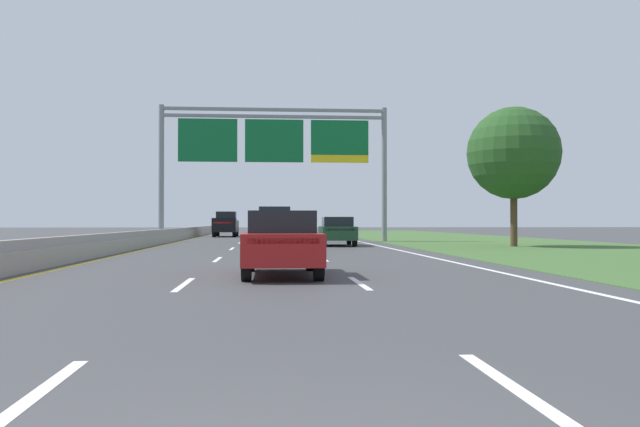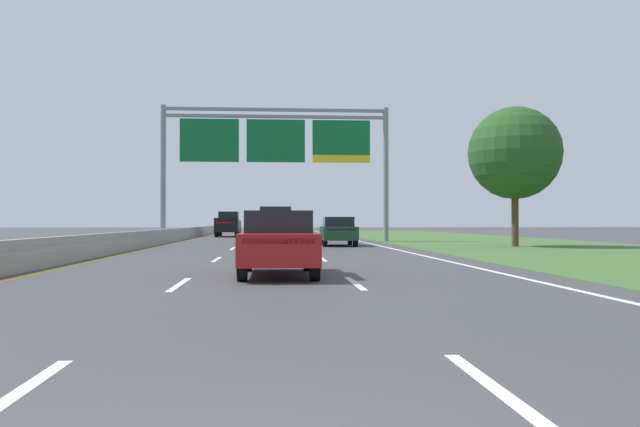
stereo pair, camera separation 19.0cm
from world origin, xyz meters
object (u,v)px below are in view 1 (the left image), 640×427
(overhead_sign_gantry, at_px, (274,146))
(car_blue_centre_lane_sedan, at_px, (272,228))
(car_red_centre_lane_sedan, at_px, (282,242))
(car_grey_centre_lane_suv, at_px, (274,226))
(roadside_tree_mid, at_px, (514,153))
(car_darkgreen_right_lane_sedan, at_px, (337,231))
(pickup_truck_black, at_px, (226,224))

(overhead_sign_gantry, xyz_separation_m, car_blue_centre_lane_sedan, (-0.09, 11.87, -5.50))
(car_blue_centre_lane_sedan, bearing_deg, car_red_centre_lane_sedan, 179.80)
(car_grey_centre_lane_suv, bearing_deg, car_red_centre_lane_sedan, 178.83)
(car_blue_centre_lane_sedan, height_order, roadside_tree_mid, roadside_tree_mid)
(car_darkgreen_right_lane_sedan, height_order, car_blue_centre_lane_sedan, same)
(pickup_truck_black, bearing_deg, overhead_sign_gantry, -164.06)
(pickup_truck_black, height_order, car_red_centre_lane_sedan, pickup_truck_black)
(overhead_sign_gantry, relative_size, car_darkgreen_right_lane_sedan, 3.39)
(car_red_centre_lane_sedan, relative_size, car_blue_centre_lane_sedan, 1.00)
(car_darkgreen_right_lane_sedan, relative_size, car_blue_centre_lane_sedan, 1.01)
(car_red_centre_lane_sedan, bearing_deg, car_darkgreen_right_lane_sedan, -9.91)
(roadside_tree_mid, bearing_deg, car_grey_centre_lane_suv, 168.59)
(overhead_sign_gantry, distance_m, pickup_truck_black, 15.95)
(car_darkgreen_right_lane_sedan, bearing_deg, overhead_sign_gantry, 25.53)
(overhead_sign_gantry, height_order, car_grey_centre_lane_suv, overhead_sign_gantry)
(overhead_sign_gantry, height_order, pickup_truck_black, overhead_sign_gantry)
(car_blue_centre_lane_sedan, bearing_deg, roadside_tree_mid, -150.12)
(car_red_centre_lane_sedan, distance_m, car_grey_centre_lane_suv, 19.78)
(car_red_centre_lane_sedan, relative_size, car_grey_centre_lane_suv, 0.93)
(car_darkgreen_right_lane_sedan, xyz_separation_m, car_red_centre_lane_sedan, (-3.44, -19.49, 0.00))
(car_darkgreen_right_lane_sedan, bearing_deg, car_grey_centre_lane_suv, 86.52)
(pickup_truck_black, bearing_deg, car_red_centre_lane_sedan, -174.30)
(roadside_tree_mid, bearing_deg, overhead_sign_gantry, 141.95)
(car_grey_centre_lane_suv, distance_m, car_blue_centre_lane_sedan, 19.09)
(car_grey_centre_lane_suv, xyz_separation_m, roadside_tree_mid, (12.54, -2.53, 3.81))
(pickup_truck_black, distance_m, car_blue_centre_lane_sedan, 4.79)
(overhead_sign_gantry, relative_size, car_blue_centre_lane_sedan, 3.42)
(roadside_tree_mid, bearing_deg, pickup_truck_black, 124.32)
(car_grey_centre_lane_suv, relative_size, roadside_tree_mid, 0.65)
(car_darkgreen_right_lane_sedan, xyz_separation_m, car_blue_centre_lane_sedan, (-3.46, 19.38, 0.00))
(pickup_truck_black, bearing_deg, roadside_tree_mid, -145.52)
(pickup_truck_black, distance_m, roadside_tree_mid, 29.59)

